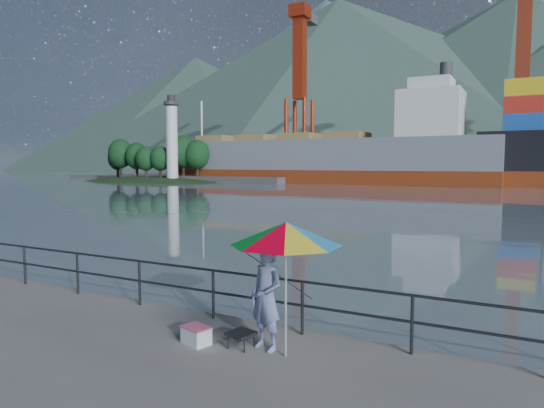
{
  "coord_description": "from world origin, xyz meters",
  "views": [
    {
      "loc": [
        6.62,
        -6.32,
        3.19
      ],
      "look_at": [
        0.08,
        6.0,
        2.0
      ],
      "focal_mm": 32.0,
      "sensor_mm": 36.0,
      "label": 1
    }
  ],
  "objects_px": {
    "bulk_carrier": "(329,158)",
    "beach_umbrella": "(286,234)",
    "fisherman": "(266,298)",
    "cooler_bag": "(196,336)"
  },
  "relations": [
    {
      "from": "cooler_bag",
      "to": "bulk_carrier",
      "type": "distance_m",
      "value": 74.64
    },
    {
      "from": "cooler_bag",
      "to": "fisherman",
      "type": "bearing_deg",
      "value": 34.94
    },
    {
      "from": "bulk_carrier",
      "to": "beach_umbrella",
      "type": "bearing_deg",
      "value": -69.24
    },
    {
      "from": "beach_umbrella",
      "to": "bulk_carrier",
      "type": "xyz_separation_m",
      "value": [
        -26.54,
        70.02,
        1.99
      ]
    },
    {
      "from": "beach_umbrella",
      "to": "bulk_carrier",
      "type": "height_order",
      "value": "bulk_carrier"
    },
    {
      "from": "fisherman",
      "to": "cooler_bag",
      "type": "xyz_separation_m",
      "value": [
        -1.2,
        -0.39,
        -0.76
      ]
    },
    {
      "from": "beach_umbrella",
      "to": "cooler_bag",
      "type": "relative_size",
      "value": 4.79
    },
    {
      "from": "fisherman",
      "to": "bulk_carrier",
      "type": "bearing_deg",
      "value": 126.48
    },
    {
      "from": "cooler_bag",
      "to": "beach_umbrella",
      "type": "bearing_deg",
      "value": 25.48
    },
    {
      "from": "cooler_bag",
      "to": "bulk_carrier",
      "type": "bearing_deg",
      "value": 126.66
    }
  ]
}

